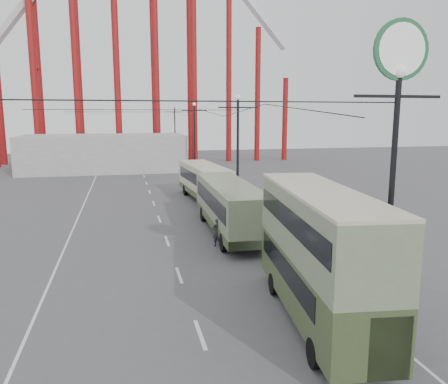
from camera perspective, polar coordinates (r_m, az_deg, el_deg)
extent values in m
plane|color=#505052|center=(18.25, -1.04, -14.90)|extent=(160.00, 160.00, 0.00)
cube|color=silver|center=(36.11, -8.84, -2.41)|extent=(0.15, 82.00, 0.01)
cube|color=silver|center=(38.04, 0.71, -1.66)|extent=(0.12, 120.00, 0.01)
cube|color=silver|center=(37.18, -18.22, -2.44)|extent=(0.12, 120.00, 0.01)
cylinder|color=black|center=(16.29, 20.91, -1.93)|extent=(0.20, 0.20, 9.00)
cylinder|color=black|center=(17.62, 20.02, -15.59)|extent=(0.44, 0.44, 0.50)
cube|color=black|center=(15.99, 21.77, 11.52)|extent=(3.20, 0.10, 0.10)
sphere|color=white|center=(16.04, 21.96, 14.37)|extent=(0.44, 0.44, 0.44)
cylinder|color=#216039|center=(16.12, 22.12, 16.85)|extent=(2.00, 0.12, 2.00)
cylinder|color=white|center=(16.12, 22.12, 16.85)|extent=(1.70, 0.16, 1.70)
cylinder|color=black|center=(35.51, 1.80, 4.84)|extent=(0.20, 0.20, 9.00)
cylinder|color=black|center=(36.14, 1.76, -1.89)|extent=(0.44, 0.44, 0.50)
cube|color=black|center=(35.37, 1.83, 10.98)|extent=(3.20, 0.10, 0.10)
sphere|color=white|center=(35.40, 1.84, 12.27)|extent=(0.44, 0.44, 0.44)
cylinder|color=black|center=(57.01, -3.86, 6.76)|extent=(0.20, 0.20, 9.00)
cylinder|color=black|center=(57.40, -3.81, 2.52)|extent=(0.44, 0.44, 0.50)
cube|color=black|center=(56.92, -3.90, 10.58)|extent=(3.20, 0.10, 0.10)
sphere|color=white|center=(56.94, -3.91, 11.38)|extent=(0.44, 0.44, 0.44)
cylinder|color=black|center=(78.78, -6.42, 7.60)|extent=(0.20, 0.20, 9.00)
cylinder|color=black|center=(79.07, -6.36, 4.52)|extent=(0.44, 0.44, 0.50)
cube|color=black|center=(78.72, -6.47, 10.36)|extent=(3.20, 0.10, 0.10)
sphere|color=white|center=(78.73, -6.48, 10.95)|extent=(0.44, 0.44, 0.44)
cylinder|color=maroon|center=(77.48, -27.26, 9.87)|extent=(1.00, 1.00, 18.00)
cylinder|color=maroon|center=(72.55, -23.61, 13.77)|extent=(1.00, 1.00, 27.00)
cylinder|color=maroon|center=(76.48, -23.05, 13.57)|extent=(1.00, 1.00, 27.00)
cylinder|color=maroon|center=(72.25, -18.96, 17.67)|extent=(1.00, 1.00, 36.00)
cylinder|color=maroon|center=(76.20, -18.64, 17.26)|extent=(1.00, 1.00, 36.00)
cylinder|color=maroon|center=(72.74, -14.13, 21.45)|extent=(1.00, 1.00, 45.00)
cylinder|color=maroon|center=(76.66, -14.07, 20.84)|extent=(1.00, 1.00, 45.00)
cylinder|color=maroon|center=(77.59, -9.36, 23.51)|extent=(1.00, 1.00, 52.00)
cylinder|color=maroon|center=(74.63, 0.64, 15.60)|extent=(0.90, 0.90, 30.00)
cylinder|color=maroon|center=(75.67, 4.40, 12.46)|extent=(0.90, 0.90, 22.00)
cylinder|color=maroon|center=(77.23, 7.96, 9.38)|extent=(0.90, 0.90, 14.00)
cube|color=silver|center=(77.34, 4.54, 22.13)|extent=(9.89, 2.00, 10.87)
cube|color=#989893|center=(63.47, -15.30, 4.94)|extent=(22.00, 10.00, 5.00)
cube|color=#374424|center=(16.98, 12.13, -11.41)|extent=(3.40, 9.59, 2.06)
cube|color=black|center=(16.83, 12.18, -10.07)|extent=(3.22, 7.73, 0.84)
cube|color=#6A7857|center=(16.59, 12.28, -7.63)|extent=(3.42, 9.59, 0.28)
cube|color=#6A7857|center=(16.28, 12.43, -3.69)|extent=(3.40, 9.59, 2.06)
cube|color=black|center=(16.26, 12.44, -3.37)|extent=(3.37, 9.03, 0.80)
cube|color=beige|center=(16.06, 12.58, 0.08)|extent=(3.42, 9.59, 0.11)
cylinder|color=black|center=(19.45, 6.49, -11.84)|extent=(0.37, 0.96, 0.94)
cylinder|color=black|center=(20.01, 12.54, -11.38)|extent=(0.37, 0.96, 0.94)
cylinder|color=black|center=(14.56, 11.71, -19.92)|extent=(0.37, 0.96, 0.94)
cylinder|color=black|center=(15.30, 19.71, -18.75)|extent=(0.37, 0.96, 0.94)
cube|color=#6A7857|center=(28.68, 0.71, -1.72)|extent=(2.92, 11.77, 2.56)
cube|color=black|center=(28.59, 0.72, -0.89)|extent=(2.93, 10.49, 1.01)
cube|color=#374424|center=(28.90, 0.71, -3.69)|extent=(2.95, 11.77, 0.53)
cube|color=#6A7857|center=(28.43, 0.72, 0.97)|extent=(2.94, 11.77, 0.17)
cylinder|color=black|center=(31.91, -2.68, -2.97)|extent=(0.32, 1.07, 1.06)
cylinder|color=black|center=(32.36, 1.54, -2.78)|extent=(0.32, 1.07, 1.06)
cylinder|color=black|center=(25.22, -0.16, -6.48)|extent=(0.32, 1.07, 1.06)
cylinder|color=black|center=(25.79, 5.12, -6.15)|extent=(0.32, 1.07, 1.06)
cube|color=beige|center=(39.92, -2.59, 1.51)|extent=(3.31, 10.50, 2.48)
cube|color=black|center=(39.86, -2.60, 2.10)|extent=(3.26, 9.27, 0.98)
cube|color=#374424|center=(40.07, -2.58, 0.12)|extent=(3.34, 10.51, 0.52)
cube|color=beige|center=(39.74, -2.61, 3.40)|extent=(3.33, 10.51, 0.17)
cylinder|color=black|center=(42.44, -5.01, 0.23)|extent=(0.36, 1.05, 1.03)
cylinder|color=black|center=(42.98, -1.96, 0.38)|extent=(0.36, 1.05, 1.03)
cylinder|color=black|center=(36.89, -3.13, -1.23)|extent=(0.36, 1.05, 1.03)
cylinder|color=black|center=(37.50, 0.34, -1.03)|extent=(0.36, 1.05, 1.03)
imported|color=black|center=(25.97, -0.90, -5.29)|extent=(0.69, 0.54, 1.68)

